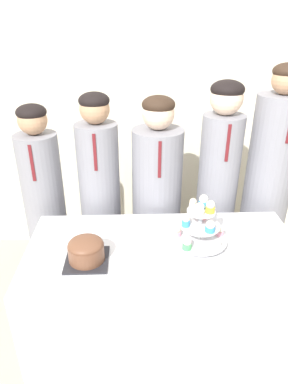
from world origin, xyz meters
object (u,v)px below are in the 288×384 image
(student_4, at_px, (265,198))
(cupcake_stand, at_px, (200,225))
(cake_knife, at_px, (111,282))
(student_2, at_px, (156,211))
(round_cake, at_px, (86,250))
(student_0, at_px, (46,214))
(student_1, at_px, (101,209))
(student_3, at_px, (216,201))

(student_4, bearing_deg, cupcake_stand, -135.43)
(cake_knife, height_order, student_2, student_2)
(round_cake, bearing_deg, cupcake_stand, 10.67)
(student_2, distance_m, student_4, 0.72)
(round_cake, relative_size, student_0, 0.15)
(cupcake_stand, height_order, student_4, student_4)
(student_2, relative_size, student_4, 0.89)
(round_cake, height_order, cupcake_stand, cupcake_stand)
(cake_knife, xyz_separation_m, cupcake_stand, (0.43, 0.26, 0.12))
(student_1, bearing_deg, cake_knife, -82.29)
(cupcake_stand, distance_m, student_2, 0.61)
(student_0, height_order, student_2, student_2)
(student_1, bearing_deg, student_0, -180.00)
(student_1, bearing_deg, student_4, 0.00)
(cupcake_stand, relative_size, student_2, 0.20)
(cupcake_stand, distance_m, student_3, 0.60)
(student_3, relative_size, student_4, 0.94)
(round_cake, xyz_separation_m, cupcake_stand, (0.56, 0.10, 0.06))
(cake_knife, relative_size, student_3, 0.19)
(student_2, relative_size, student_3, 0.94)
(student_1, xyz_separation_m, student_2, (0.37, 0.00, -0.03))
(cake_knife, height_order, student_4, student_4)
(round_cake, distance_m, student_2, 0.76)
(round_cake, bearing_deg, student_2, 59.32)
(round_cake, relative_size, student_2, 0.14)
(student_2, bearing_deg, round_cake, -120.68)
(round_cake, bearing_deg, student_0, 118.46)
(student_3, bearing_deg, cupcake_stand, -111.84)
(cupcake_stand, xyz_separation_m, student_4, (0.54, 0.54, -0.14))
(student_2, distance_m, student_3, 0.40)
(cake_knife, bearing_deg, student_0, 129.23)
(round_cake, distance_m, student_4, 1.27)
(student_3, bearing_deg, student_2, 180.00)
(round_cake, bearing_deg, cake_knife, -51.87)
(cake_knife, bearing_deg, student_2, 80.73)
(cake_knife, xyz_separation_m, student_0, (-0.47, 0.80, -0.11))
(student_0, bearing_deg, round_cake, -61.54)
(student_0, distance_m, student_3, 1.12)
(round_cake, relative_size, student_4, 0.13)
(round_cake, xyz_separation_m, student_4, (1.10, 0.64, -0.08))
(cupcake_stand, distance_m, student_0, 1.08)
(student_0, distance_m, student_4, 1.45)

